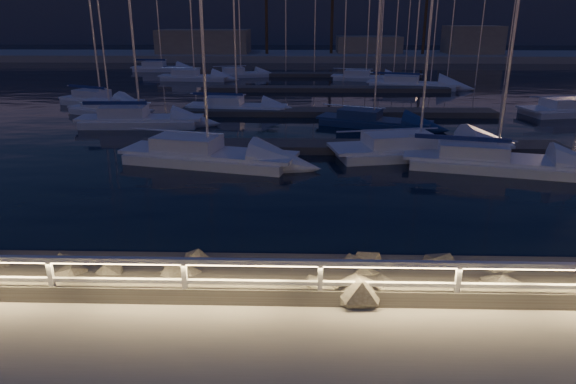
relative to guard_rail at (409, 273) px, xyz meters
The scene contains 20 objects.
ground 0.78m from the guard_rail, ahead, with size 400.00×400.00×0.00m, color gray.
harbor_water 31.27m from the guard_rail, 89.87° to the left, with size 400.00×440.00×0.60m.
guard_rail is the anchor object (origin of this frame).
riprap 2.48m from the guard_rail, 28.43° to the left, with size 28.52×2.82×1.31m.
floating_docks 32.52m from the guard_rail, 89.88° to the left, with size 22.00×36.00×0.40m.
far_shore 74.05m from the guard_rail, 90.04° to the left, with size 160.00×14.00×5.20m.
distant_hills 135.56m from the guard_rail, 99.37° to the left, with size 230.00×37.50×18.00m.
sailboat_a 25.33m from the guard_rail, 120.40° to the left, with size 7.84×2.68×13.25m.
sailboat_b 15.18m from the guard_rail, 117.55° to the left, with size 8.65×4.34×14.21m.
sailboat_c 14.33m from the guard_rail, 63.89° to the left, with size 8.51×4.27×13.92m.
sailboat_d 15.47m from the guard_rail, 77.70° to the left, with size 9.29×4.35×15.15m.
sailboat_e 34.68m from the guard_rail, 121.58° to the left, with size 7.27×4.66×12.15m.
sailboat_f 30.28m from the guard_rail, 122.04° to the left, with size 6.65×4.36×11.09m.
sailboat_g 22.31m from the guard_rail, 84.92° to the left, with size 7.31×4.56×12.06m.
sailboat_i 49.85m from the guard_rail, 101.00° to the left, with size 6.76×3.77×11.17m.
sailboat_j 28.00m from the guard_rail, 105.10° to the left, with size 7.35×2.88×12.21m.
sailboat_k 46.48m from the guard_rail, 84.75° to the left, with size 7.61×3.64×12.46m.
sailboat_l 41.33m from the guard_rail, 78.71° to the left, with size 9.01×5.00×14.70m.
sailboat_m 58.58m from the guard_rail, 110.11° to the left, with size 7.44×2.44×12.61m.
sailboat_n 47.95m from the guard_rail, 107.20° to the left, with size 7.67×2.90×12.79m.
Camera 1 is at (-2.43, -10.03, 6.09)m, focal length 32.00 mm.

